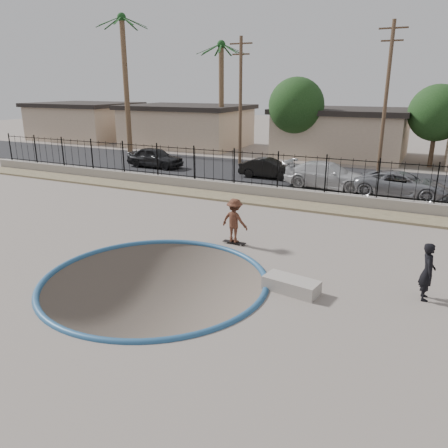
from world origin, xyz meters
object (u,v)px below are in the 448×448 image
at_px(car_b, 269,168).
at_px(car_d, 401,184).
at_px(skater, 235,223).
at_px(concrete_ledge, 291,285).
at_px(skateboard, 234,242).
at_px(car_a, 155,157).
at_px(car_c, 328,175).
at_px(videographer, 428,272).

xyz_separation_m(car_b, car_d, (8.03, -1.47, 0.04)).
bearing_deg(skater, concrete_ledge, 146.22).
xyz_separation_m(skateboard, concrete_ledge, (3.14, -2.91, 0.14)).
bearing_deg(skater, car_b, -66.73).
height_order(concrete_ledge, car_b, car_b).
bearing_deg(car_a, skateboard, -134.23).
height_order(concrete_ledge, car_a, car_a).
relative_size(car_a, car_b, 1.12).
bearing_deg(concrete_ledge, skateboard, 137.24).
xyz_separation_m(skater, car_a, (-11.77, 12.00, -0.08)).
xyz_separation_m(skateboard, car_a, (-11.77, 12.00, 0.69)).
bearing_deg(skateboard, concrete_ledge, -41.96).
relative_size(skateboard, car_c, 0.18).
bearing_deg(car_b, car_d, -99.97).
xyz_separation_m(skater, car_b, (-3.05, 11.98, -0.18)).
distance_m(skater, videographer, 6.86).
distance_m(concrete_ledge, car_a, 21.10).
xyz_separation_m(skateboard, car_d, (4.98, 10.51, 0.63)).
relative_size(videographer, car_c, 0.33).
relative_size(skater, car_c, 0.33).
relative_size(videographer, car_d, 0.35).
relative_size(skater, concrete_ledge, 1.04).
distance_m(skateboard, car_b, 12.37).
relative_size(skateboard, videographer, 0.54).
bearing_deg(car_c, videographer, -151.67).
xyz_separation_m(skater, concrete_ledge, (3.14, -2.91, -0.63)).
height_order(skateboard, car_a, car_a).
relative_size(videographer, concrete_ledge, 1.04).
height_order(car_b, car_d, car_d).
xyz_separation_m(concrete_ledge, car_c, (-2.16, 13.74, 0.57)).
bearing_deg(videographer, car_d, -0.07).
height_order(skateboard, concrete_ledge, concrete_ledge).
bearing_deg(skateboard, car_c, 85.60).
height_order(car_a, car_b, car_a).
bearing_deg(skater, car_a, -36.57).
xyz_separation_m(car_b, car_c, (4.04, -1.14, 0.12)).
bearing_deg(car_c, car_b, 78.31).
bearing_deg(car_c, skater, 178.87).
height_order(skater, videographer, skater).
bearing_deg(car_d, skater, 156.54).
relative_size(skateboard, concrete_ledge, 0.56).
distance_m(skater, skateboard, 0.77).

